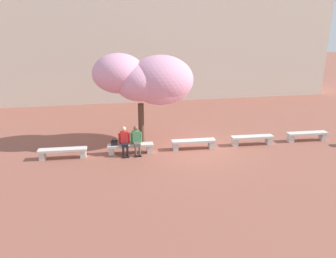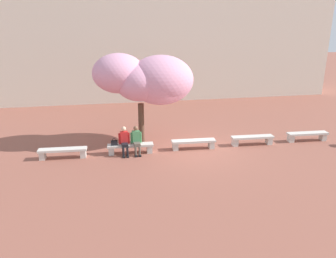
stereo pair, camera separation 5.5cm
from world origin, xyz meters
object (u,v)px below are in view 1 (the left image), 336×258
at_px(stone_bench_center, 193,143).
at_px(person_seated_right, 136,139).
at_px(stone_bench_west_end, 63,152).
at_px(stone_bench_near_west, 130,147).
at_px(cherry_tree_main, 144,79).
at_px(person_seated_left, 124,140).
at_px(stone_bench_near_east, 252,139).
at_px(handbag, 114,143).
at_px(stone_bench_east_end, 307,135).

xyz_separation_m(stone_bench_center, person_seated_right, (-2.69, -0.05, 0.39)).
height_order(stone_bench_west_end, stone_bench_near_west, same).
height_order(stone_bench_near_west, cherry_tree_main, cherry_tree_main).
bearing_deg(stone_bench_center, person_seated_left, -179.05).
height_order(person_seated_right, cherry_tree_main, cherry_tree_main).
bearing_deg(cherry_tree_main, stone_bench_near_west, -120.92).
relative_size(stone_bench_center, stone_bench_near_east, 1.00).
bearing_deg(person_seated_left, stone_bench_near_west, 11.38).
bearing_deg(stone_bench_near_east, handbag, -179.90).
bearing_deg(cherry_tree_main, handbag, -137.10).
bearing_deg(stone_bench_near_west, cherry_tree_main, 59.08).
bearing_deg(stone_bench_near_west, stone_bench_east_end, 0.00).
xyz_separation_m(stone_bench_center, cherry_tree_main, (-2.08, 1.48, 2.85)).
distance_m(stone_bench_near_west, cherry_tree_main, 3.33).
distance_m(stone_bench_near_east, stone_bench_east_end, 2.96).
xyz_separation_m(stone_bench_east_end, cherry_tree_main, (-8.00, 1.48, 2.85)).
bearing_deg(stone_bench_east_end, stone_bench_west_end, 180.00).
bearing_deg(person_seated_left, stone_bench_west_end, 178.86).
bearing_deg(stone_bench_east_end, person_seated_left, -179.66).
bearing_deg(stone_bench_near_east, person_seated_right, -179.46).
height_order(stone_bench_east_end, person_seated_left, person_seated_left).
xyz_separation_m(stone_bench_near_west, handbag, (-0.72, -0.01, 0.27)).
bearing_deg(person_seated_right, stone_bench_west_end, 179.05).
height_order(person_seated_right, handbag, person_seated_right).
height_order(stone_bench_west_end, cherry_tree_main, cherry_tree_main).
bearing_deg(cherry_tree_main, person_seated_right, -111.83).
distance_m(stone_bench_west_end, stone_bench_east_end, 11.85).
distance_m(stone_bench_east_end, handbag, 9.61).
distance_m(stone_bench_west_end, stone_bench_near_east, 8.89).
distance_m(stone_bench_near_west, person_seated_right, 0.48).
relative_size(person_seated_right, cherry_tree_main, 0.27).
relative_size(stone_bench_east_end, handbag, 6.16).
distance_m(person_seated_right, cherry_tree_main, 2.96).
distance_m(stone_bench_center, cherry_tree_main, 3.82).
xyz_separation_m(stone_bench_near_west, person_seated_left, (-0.27, -0.05, 0.39)).
height_order(stone_bench_near_east, cherry_tree_main, cherry_tree_main).
xyz_separation_m(stone_bench_center, person_seated_left, (-3.23, -0.05, 0.39)).
relative_size(stone_bench_near_east, handbag, 6.16).
bearing_deg(person_seated_right, cherry_tree_main, 68.17).
height_order(stone_bench_west_end, handbag, handbag).
xyz_separation_m(stone_bench_near_west, stone_bench_east_end, (8.89, 0.00, 0.00)).
distance_m(stone_bench_west_end, stone_bench_center, 5.92).
height_order(stone_bench_west_end, person_seated_left, person_seated_left).
height_order(stone_bench_center, handbag, handbag).
bearing_deg(stone_bench_west_end, stone_bench_east_end, 0.00).
xyz_separation_m(person_seated_right, cherry_tree_main, (0.61, 1.53, 2.46)).
bearing_deg(stone_bench_center, stone_bench_near_east, 0.00).
bearing_deg(person_seated_right, stone_bench_near_west, 168.88).
relative_size(handbag, cherry_tree_main, 0.07).
xyz_separation_m(person_seated_left, person_seated_right, (0.54, 0.00, 0.00)).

